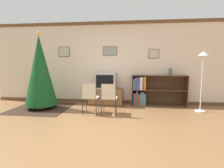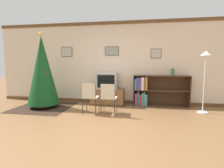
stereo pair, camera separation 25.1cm
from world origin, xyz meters
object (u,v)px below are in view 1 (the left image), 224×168
television (106,81)px  tv_console (106,96)px  folding_chair_left (90,96)px  christmas_tree (40,71)px  vase (170,72)px  folding_chair_right (109,97)px  bookshelf (149,90)px  standing_lamp (203,66)px

television → tv_console: bearing=90.0°
tv_console → folding_chair_left: 1.16m
christmas_tree → vase: bearing=10.6°
vase → television: bearing=-179.0°
folding_chair_right → bookshelf: bookshelf is taller
television → bookshelf: (1.39, 0.08, -0.30)m
television → vase: bearing=1.0°
folding_chair_left → tv_console: bearing=77.2°
bookshelf → christmas_tree: bearing=-166.6°
christmas_tree → folding_chair_left: size_ratio=2.74×
television → vase: size_ratio=3.04×
tv_console → bookshelf: bearing=3.1°
folding_chair_right → vase: (1.77, 1.14, 0.61)m
folding_chair_left → vase: (2.27, 1.14, 0.61)m
christmas_tree → tv_console: size_ratio=2.08×
folding_chair_right → standing_lamp: bearing=13.5°
folding_chair_right → standing_lamp: size_ratio=0.49×
television → bookshelf: television is taller
tv_console → folding_chair_left: size_ratio=1.32×
standing_lamp → folding_chair_right: bearing=-166.5°
bookshelf → folding_chair_left: bearing=-144.1°
tv_console → folding_chair_right: size_ratio=1.32×
bookshelf → vase: bearing=-4.0°
vase → standing_lamp: size_ratio=0.13×
folding_chair_right → television: bearing=102.8°
television → standing_lamp: (2.75, -0.51, 0.50)m
folding_chair_left → vase: 2.61m
tv_console → folding_chair_left: (-0.25, -1.11, 0.21)m
folding_chair_left → vase: size_ratio=3.77×
tv_console → folding_chair_right: 1.16m
folding_chair_right → standing_lamp: (2.50, 0.60, 0.81)m
folding_chair_left → christmas_tree: bearing=165.3°
tv_console → bookshelf: size_ratio=0.64×
tv_console → folding_chair_left: bearing=-102.8°
television → standing_lamp: 2.84m
folding_chair_left → standing_lamp: bearing=11.3°
folding_chair_right → standing_lamp: 2.69m
bookshelf → vase: size_ratio=7.84×
bookshelf → standing_lamp: (1.36, -0.59, 0.80)m
folding_chair_left → bookshelf: bearing=35.9°
christmas_tree → television: christmas_tree is taller
bookshelf → standing_lamp: bearing=-23.3°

